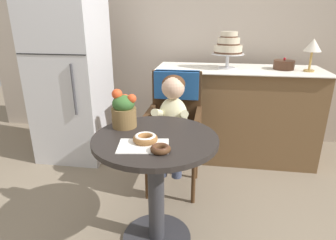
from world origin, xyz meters
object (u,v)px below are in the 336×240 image
donut_front (161,149)px  table_lamp (313,47)px  round_layer_cake (284,65)px  refrigerator (70,73)px  cafe_table (156,170)px  seated_child (172,114)px  donut_mid (145,138)px  wicker_chair (175,112)px  tiered_cake_stand (228,46)px  flower_vase (124,110)px

donut_front → table_lamp: (1.09, 1.43, 0.38)m
round_layer_cake → refrigerator: 2.02m
cafe_table → seated_child: (0.02, 0.54, 0.17)m
donut_mid → round_layer_cake: (0.99, 1.41, 0.20)m
wicker_chair → refrigerator: size_ratio=0.56×
cafe_table → tiered_cake_stand: bearing=71.5°
cafe_table → refrigerator: refrigerator is taller
cafe_table → donut_front: donut_front is taller
seated_child → refrigerator: 1.22m
tiered_cake_stand → flower_vase: bearing=-119.1°
table_lamp → round_layer_cake: bearing=157.6°
flower_vase → tiered_cake_stand: tiered_cake_stand is taller
flower_vase → round_layer_cake: 1.68m
donut_front → refrigerator: size_ratio=0.06×
donut_mid → refrigerator: refrigerator is taller
wicker_chair → tiered_cake_stand: tiered_cake_stand is taller
tiered_cake_stand → round_layer_cake: tiered_cake_stand is taller
wicker_chair → seated_child: (-0.00, -0.16, 0.04)m
cafe_table → table_lamp: size_ratio=2.53×
round_layer_cake → table_lamp: table_lamp is taller
table_lamp → refrigerator: (-2.20, -0.14, -0.27)m
round_layer_cake → seated_child: bearing=-139.9°
cafe_table → wicker_chair: wicker_chair is taller
tiered_cake_stand → round_layer_cake: bearing=2.6°
donut_front → refrigerator: 1.70m
wicker_chair → tiered_cake_stand: (0.41, 0.60, 0.46)m
flower_vase → refrigerator: (-0.83, 0.97, 0.02)m
wicker_chair → flower_vase: flower_vase is taller
donut_front → flower_vase: 0.43m
wicker_chair → flower_vase: 0.65m
flower_vase → table_lamp: bearing=39.1°
round_layer_cake → refrigerator: refrigerator is taller
cafe_table → round_layer_cake: round_layer_cake is taller
flower_vase → table_lamp: size_ratio=0.83×
donut_mid → flower_vase: flower_vase is taller
refrigerator → seated_child: bearing=-27.5°
seated_child → round_layer_cake: size_ratio=3.88×
round_layer_cake → donut_front: bearing=-120.5°
tiered_cake_stand → donut_front: bearing=-104.0°
cafe_table → tiered_cake_stand: tiered_cake_stand is taller
refrigerator → tiered_cake_stand: bearing=7.7°
donut_mid → flower_vase: (-0.18, 0.21, 0.09)m
donut_mid → refrigerator: bearing=130.6°
tiered_cake_stand → cafe_table: bearing=-108.5°
cafe_table → donut_front: 0.30m
donut_front → donut_mid: bearing=134.7°
refrigerator → donut_mid: bearing=-49.4°
donut_mid → tiered_cake_stand: 1.50m
flower_vase → table_lamp: table_lamp is taller
flower_vase → table_lamp: 1.79m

